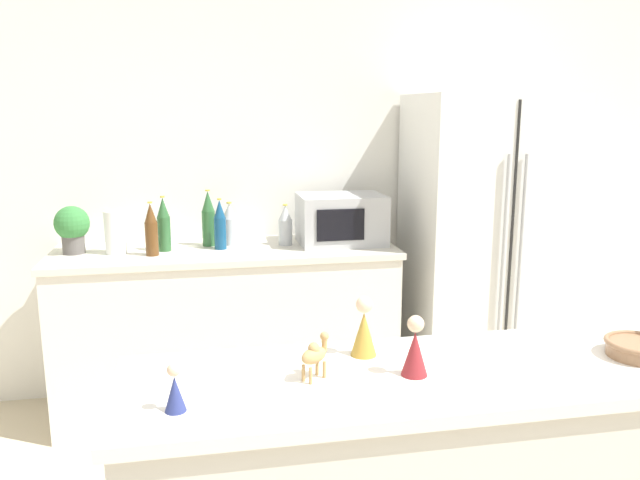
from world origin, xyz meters
The scene contains 17 objects.
wall_back centered at (0.00, 2.73, 1.27)m, with size 8.00×0.06×2.55m.
back_counter centered at (-0.31, 2.40, 0.47)m, with size 1.88×0.63×0.94m.
refrigerator centered at (1.20, 2.35, 0.89)m, with size 0.86×0.69×1.78m.
potted_plant centered at (-1.11, 2.43, 1.08)m, with size 0.18×0.18×0.26m.
paper_towel_roll centered at (-0.89, 2.38, 1.05)m, with size 0.11×0.11×0.23m.
microwave centered at (0.35, 2.42, 1.08)m, with size 0.48×0.37×0.28m.
back_bottle_0 centered at (-0.28, 2.50, 1.05)m, with size 0.08×0.08×0.24m.
back_bottle_1 centered at (-0.34, 2.39, 1.07)m, with size 0.07×0.07×0.28m.
back_bottle_2 centered at (-0.40, 2.49, 1.09)m, with size 0.07×0.07×0.32m.
back_bottle_3 centered at (-0.64, 2.40, 1.08)m, with size 0.07×0.07×0.30m.
back_bottle_4 centered at (-0.70, 2.30, 1.07)m, with size 0.07×0.07×0.29m.
back_bottle_5 centered at (0.03, 2.43, 1.05)m, with size 0.08×0.08×0.23m.
fruit_bowl centered at (0.75, 0.43, 1.04)m, with size 0.18×0.18×0.05m.
camel_figurine centered at (-0.16, 0.45, 1.08)m, with size 0.09×0.08×0.12m.
wise_man_figurine_blue centered at (0.00, 0.58, 1.09)m, with size 0.07×0.07×0.17m.
wise_man_figurine_crimson centered at (-0.51, 0.34, 1.06)m, with size 0.05×0.05×0.12m.
wise_man_figurine_purple centered at (0.09, 0.43, 1.08)m, with size 0.07×0.07×0.16m.
Camera 1 is at (-0.43, -1.01, 1.69)m, focal length 35.00 mm.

